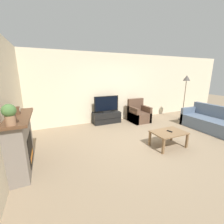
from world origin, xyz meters
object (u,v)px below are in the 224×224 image
at_px(tv, 106,105).
at_px(remote, 170,131).
at_px(mantel_clock, 18,110).
at_px(mantel_vase_left, 12,116).
at_px(floor_lamp, 186,82).
at_px(fireplace, 21,142).
at_px(armchair, 139,114).
at_px(potted_plant, 9,113).
at_px(couch, 214,123).
at_px(coffee_table, 169,134).
at_px(tv_stand, 107,117).

xyz_separation_m(tv, remote, (0.79, -2.54, -0.31)).
bearing_deg(mantel_clock, mantel_vase_left, -90.08).
relative_size(remote, floor_lamp, 0.08).
xyz_separation_m(mantel_clock, floor_lamp, (5.79, 1.01, 0.37)).
xyz_separation_m(fireplace, mantel_clock, (0.02, 0.14, 0.63)).
bearing_deg(armchair, floor_lamp, -16.99).
xyz_separation_m(fireplace, tv, (2.68, 2.06, 0.17)).
relative_size(potted_plant, armchair, 0.37).
bearing_deg(fireplace, mantel_clock, 82.79).
bearing_deg(mantel_clock, couch, -3.71).
xyz_separation_m(potted_plant, couch, (5.69, 0.36, -1.04)).
bearing_deg(tv, coffee_table, -73.29).
height_order(potted_plant, couch, potted_plant).
bearing_deg(tv_stand, tv, -90.00).
xyz_separation_m(remote, couch, (2.24, 0.24, -0.15)).
height_order(tv_stand, floor_lamp, floor_lamp).
xyz_separation_m(remote, floor_lamp, (2.33, 1.63, 1.14)).
height_order(mantel_vase_left, armchair, mantel_vase_left).
xyz_separation_m(mantel_vase_left, remote, (3.46, -0.06, -0.81)).
distance_m(fireplace, floor_lamp, 6.00).
xyz_separation_m(mantel_clock, remote, (3.46, -0.61, -0.77)).
bearing_deg(potted_plant, coffee_table, 1.88).
height_order(mantel_clock, armchair, mantel_clock).
bearing_deg(couch, tv_stand, 142.86).
height_order(armchair, couch, armchair).
xyz_separation_m(fireplace, coffee_table, (3.44, -0.48, -0.21)).
bearing_deg(tv, remote, -72.65).
distance_m(tv_stand, couch, 3.80).
bearing_deg(fireplace, couch, -2.31).
height_order(fireplace, mantel_vase_left, mantel_vase_left).
bearing_deg(fireplace, potted_plant, -88.37).
relative_size(fireplace, armchair, 1.52).
distance_m(armchair, couch, 2.62).
bearing_deg(mantel_vase_left, coffee_table, -1.02).
bearing_deg(armchair, fireplace, -156.57).
distance_m(tv, coffee_table, 2.68).
height_order(mantel_clock, coffee_table, mantel_clock).
relative_size(mantel_clock, tv, 0.15).
bearing_deg(floor_lamp, potted_plant, -163.24).
distance_m(armchair, remote, 2.25).
bearing_deg(remote, armchair, 65.51).
xyz_separation_m(potted_plant, tv_stand, (2.66, 2.65, -1.10)).
bearing_deg(potted_plant, mantel_clock, 89.94).
height_order(fireplace, tv, fireplace).
relative_size(mantel_clock, couch, 0.07).
bearing_deg(tv, mantel_clock, -144.18).
bearing_deg(tv_stand, mantel_clock, -144.15).
bearing_deg(couch, tv, 142.89).
height_order(potted_plant, floor_lamp, floor_lamp).
xyz_separation_m(mantel_vase_left, potted_plant, (-0.00, -0.17, 0.08)).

